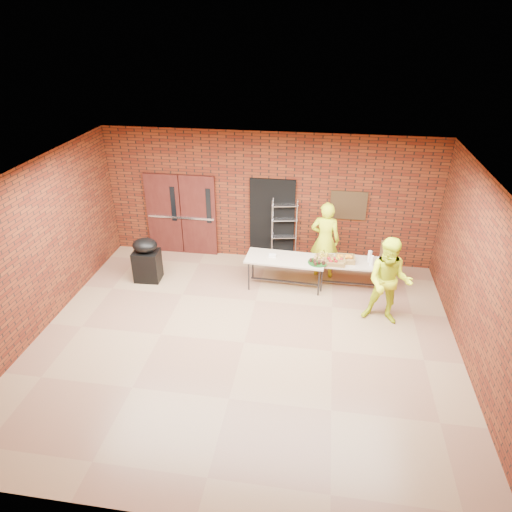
{
  "coord_description": "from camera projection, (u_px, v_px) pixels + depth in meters",
  "views": [
    {
      "loc": [
        1.26,
        -6.76,
        5.56
      ],
      "look_at": [
        0.01,
        1.4,
        1.13
      ],
      "focal_mm": 32.0,
      "sensor_mm": 36.0,
      "label": 1
    }
  ],
  "objects": [
    {
      "name": "bronze_plaque",
      "position": [
        348.0,
        205.0,
        10.7
      ],
      "size": [
        0.85,
        0.04,
        0.7
      ],
      "primitive_type": "cube",
      "color": "#3C2A18",
      "rests_on": "room"
    },
    {
      "name": "volunteer_woman",
      "position": [
        325.0,
        240.0,
        10.5
      ],
      "size": [
        0.71,
        0.51,
        1.84
      ],
      "primitive_type": "imported",
      "rotation": [
        0.0,
        0.0,
        3.04
      ],
      "color": "#D6EE1A",
      "rests_on": "room"
    },
    {
      "name": "covered_grill",
      "position": [
        147.0,
        259.0,
        10.5
      ],
      "size": [
        0.6,
        0.51,
        1.05
      ],
      "rotation": [
        0.0,
        0.0,
        0.05
      ],
      "color": "black",
      "rests_on": "room"
    },
    {
      "name": "dark_doorway",
      "position": [
        272.0,
        220.0,
        11.19
      ],
      "size": [
        1.1,
        0.06,
        2.1
      ],
      "primitive_type": "cube",
      "color": "black",
      "rests_on": "room"
    },
    {
      "name": "basket_apples",
      "position": [
        335.0,
        261.0,
        10.0
      ],
      "size": [
        0.43,
        0.34,
        0.14
      ],
      "color": "olive",
      "rests_on": "table_right"
    },
    {
      "name": "table_left",
      "position": [
        285.0,
        260.0,
        10.18
      ],
      "size": [
        1.79,
        0.82,
        0.72
      ],
      "rotation": [
        0.0,
        0.0,
        -0.05
      ],
      "color": "#BBA88E",
      "rests_on": "room"
    },
    {
      "name": "cup_stack_mid",
      "position": [
        379.0,
        263.0,
        9.84
      ],
      "size": [
        0.08,
        0.08,
        0.24
      ],
      "primitive_type": "cylinder",
      "color": "white",
      "rests_on": "table_right"
    },
    {
      "name": "table_right",
      "position": [
        356.0,
        264.0,
        10.13
      ],
      "size": [
        1.63,
        0.69,
        0.67
      ],
      "rotation": [
        0.0,
        0.0,
        -0.01
      ],
      "color": "#BBA88E",
      "rests_on": "room"
    },
    {
      "name": "basket_bananas",
      "position": [
        324.0,
        258.0,
        10.13
      ],
      "size": [
        0.4,
        0.31,
        0.13
      ],
      "color": "olive",
      "rests_on": "table_right"
    },
    {
      "name": "wire_rack",
      "position": [
        284.0,
        232.0,
        11.13
      ],
      "size": [
        0.63,
        0.31,
        1.65
      ],
      "primitive_type": null,
      "rotation": [
        0.0,
        0.0,
        0.19
      ],
      "color": "#B8B7BE",
      "rests_on": "room"
    },
    {
      "name": "room",
      "position": [
        243.0,
        270.0,
        7.93
      ],
      "size": [
        8.08,
        7.08,
        3.28
      ],
      "color": "#8E654C",
      "rests_on": "ground"
    },
    {
      "name": "double_doors",
      "position": [
        181.0,
        215.0,
        11.47
      ],
      "size": [
        1.78,
        0.12,
        2.1
      ],
      "color": "#4A1B15",
      "rests_on": "room"
    },
    {
      "name": "cup_stack_back",
      "position": [
        370.0,
        256.0,
        10.06
      ],
      "size": [
        0.09,
        0.09,
        0.26
      ],
      "primitive_type": "cylinder",
      "color": "white",
      "rests_on": "table_right"
    },
    {
      "name": "coffee_dispenser",
      "position": [
        389.0,
        252.0,
        10.03
      ],
      "size": [
        0.34,
        0.3,
        0.44
      ],
      "primitive_type": "cube",
      "color": "brown",
      "rests_on": "table_right"
    },
    {
      "name": "napkin_box",
      "position": [
        272.0,
        256.0,
        10.2
      ],
      "size": [
        0.16,
        0.11,
        0.05
      ],
      "primitive_type": "cube",
      "color": "white",
      "rests_on": "table_left"
    },
    {
      "name": "cup_stack_front",
      "position": [
        372.0,
        261.0,
        9.91
      ],
      "size": [
        0.08,
        0.08,
        0.24
      ],
      "primitive_type": "cylinder",
      "color": "white",
      "rests_on": "table_right"
    },
    {
      "name": "volunteer_man",
      "position": [
        389.0,
        282.0,
        8.88
      ],
      "size": [
        1.0,
        0.84,
        1.83
      ],
      "primitive_type": "imported",
      "rotation": [
        0.0,
        0.0,
        -0.18
      ],
      "color": "#D6EE1A",
      "rests_on": "room"
    },
    {
      "name": "basket_oranges",
      "position": [
        345.0,
        259.0,
        10.11
      ],
      "size": [
        0.44,
        0.34,
        0.14
      ],
      "color": "olive",
      "rests_on": "table_right"
    },
    {
      "name": "muffin_tray",
      "position": [
        318.0,
        261.0,
        9.94
      ],
      "size": [
        0.44,
        0.44,
        0.11
      ],
      "color": "#124614",
      "rests_on": "table_left"
    }
  ]
}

